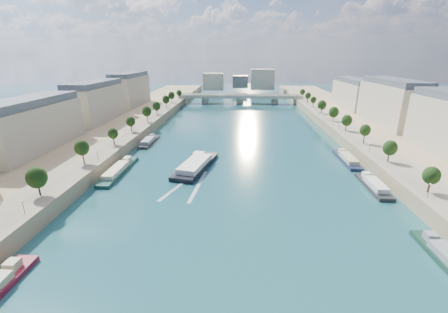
# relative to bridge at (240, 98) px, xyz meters

# --- Properties ---
(ground) EXTENTS (700.00, 700.00, 0.00)m
(ground) POSITION_rel_bridge_xyz_m (0.00, -143.83, -5.08)
(ground) COLOR #0D313B
(ground) RESTS_ON ground
(quay_left) EXTENTS (44.00, 520.00, 5.00)m
(quay_left) POSITION_rel_bridge_xyz_m (-72.00, -143.83, -2.58)
(quay_left) COLOR #9E8460
(quay_left) RESTS_ON ground
(quay_right) EXTENTS (44.00, 520.00, 5.00)m
(quay_right) POSITION_rel_bridge_xyz_m (72.00, -143.83, -2.58)
(quay_right) COLOR #9E8460
(quay_right) RESTS_ON ground
(pave_left) EXTENTS (14.00, 520.00, 0.10)m
(pave_left) POSITION_rel_bridge_xyz_m (-57.00, -143.83, -0.03)
(pave_left) COLOR gray
(pave_left) RESTS_ON quay_left
(pave_right) EXTENTS (14.00, 520.00, 0.10)m
(pave_right) POSITION_rel_bridge_xyz_m (57.00, -143.83, -0.03)
(pave_right) COLOR gray
(pave_right) RESTS_ON quay_right
(trees_left) EXTENTS (4.80, 268.80, 8.26)m
(trees_left) POSITION_rel_bridge_xyz_m (-55.00, -141.83, 5.39)
(trees_left) COLOR #382B1E
(trees_left) RESTS_ON ground
(trees_right) EXTENTS (4.80, 268.80, 8.26)m
(trees_right) POSITION_rel_bridge_xyz_m (55.00, -133.83, 5.39)
(trees_right) COLOR #382B1E
(trees_right) RESTS_ON ground
(lamps_left) EXTENTS (0.36, 200.36, 4.28)m
(lamps_left) POSITION_rel_bridge_xyz_m (-52.50, -153.83, 2.70)
(lamps_left) COLOR black
(lamps_left) RESTS_ON ground
(lamps_right) EXTENTS (0.36, 200.36, 4.28)m
(lamps_right) POSITION_rel_bridge_xyz_m (52.50, -138.83, 2.70)
(lamps_right) COLOR black
(lamps_right) RESTS_ON ground
(buildings_left) EXTENTS (16.00, 226.00, 23.20)m
(buildings_left) POSITION_rel_bridge_xyz_m (-85.00, -131.83, 11.37)
(buildings_left) COLOR #BEB292
(buildings_left) RESTS_ON ground
(buildings_right) EXTENTS (16.00, 226.00, 23.20)m
(buildings_right) POSITION_rel_bridge_xyz_m (85.00, -131.83, 11.37)
(buildings_right) COLOR #BEB292
(buildings_right) RESTS_ON ground
(skyline) EXTENTS (79.00, 42.00, 22.00)m
(skyline) POSITION_rel_bridge_xyz_m (3.19, 75.69, 9.57)
(skyline) COLOR #BEB292
(skyline) RESTS_ON ground
(bridge) EXTENTS (112.00, 12.00, 8.15)m
(bridge) POSITION_rel_bridge_xyz_m (0.00, 0.00, 0.00)
(bridge) COLOR #C1B79E
(bridge) RESTS_ON ground
(tour_barge) EXTENTS (15.36, 32.45, 4.24)m
(tour_barge) POSITION_rel_bridge_xyz_m (-16.88, -166.84, -3.84)
(tour_barge) COLOR black
(tour_barge) RESTS_ON ground
(wake) EXTENTS (13.04, 26.00, 0.04)m
(wake) POSITION_rel_bridge_xyz_m (-16.88, -183.35, -5.06)
(wake) COLOR silver
(wake) RESTS_ON ground
(moored_barges_left) EXTENTS (5.00, 153.29, 3.60)m
(moored_barges_left) POSITION_rel_bridge_xyz_m (-45.50, -200.14, -4.24)
(moored_barges_left) COLOR #171C34
(moored_barges_left) RESTS_ON ground
(moored_barges_right) EXTENTS (5.00, 123.38, 3.60)m
(moored_barges_right) POSITION_rel_bridge_xyz_m (45.50, -202.69, -4.24)
(moored_barges_right) COLOR black
(moored_barges_right) RESTS_ON ground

